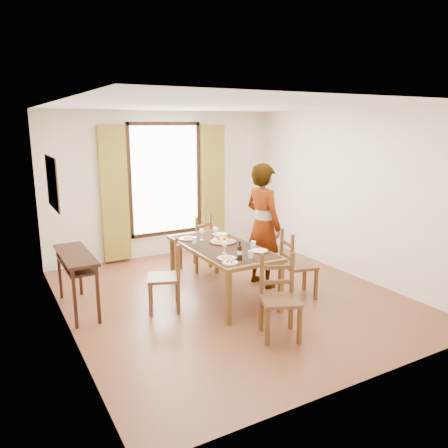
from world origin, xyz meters
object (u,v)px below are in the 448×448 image
dining_table (222,250)px  pasta_platter (223,239)px  console_table (76,262)px  man (263,225)px

dining_table → pasta_platter: size_ratio=4.80×
pasta_platter → console_table: bearing=170.2°
dining_table → pasta_platter: pasta_platter is taller
man → pasta_platter: 0.70m
console_table → pasta_platter: (2.04, -0.35, 0.12)m
man → pasta_platter: bearing=77.9°
man → pasta_platter: man is taller
man → console_table: bearing=73.3°
console_table → pasta_platter: pasta_platter is taller
pasta_platter → man: bearing=-3.6°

